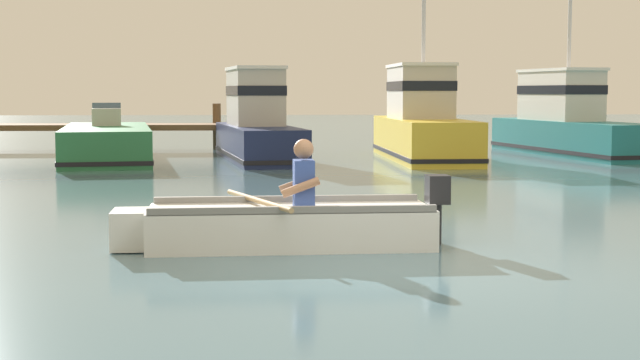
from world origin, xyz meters
name	(u,v)px	position (x,y,z in m)	size (l,w,h in m)	color
ground_plane	(389,267)	(0.00, 0.00, 0.00)	(120.00, 120.00, 0.00)	slate
rowboat_with_person	(284,224)	(-0.99, 1.26, 0.25)	(3.71, 1.90, 1.19)	white
moored_boat_green	(107,144)	(-5.04, 14.80, 0.40)	(3.00, 6.87, 1.42)	#287042
moored_boat_navy	(257,126)	(-1.29, 14.78, 0.85)	(2.40, 6.17, 2.33)	#19234C
moored_boat_yellow	(422,124)	(2.88, 14.63, 0.89)	(1.81, 6.23, 4.93)	gold
moored_boat_teal	(567,123)	(7.06, 16.06, 0.86)	(2.71, 6.95, 4.65)	#1E727A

